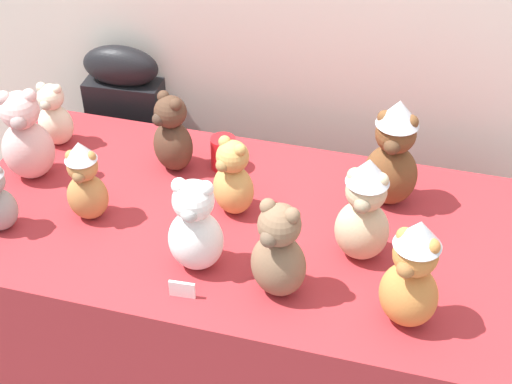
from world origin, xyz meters
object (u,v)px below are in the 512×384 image
(display_table, at_px, (256,308))
(teddy_bear_ginger, at_px, (412,275))
(teddy_bear_honey, at_px, (233,179))
(teddy_bear_chestnut, at_px, (393,154))
(teddy_bear_cocoa, at_px, (172,135))
(teddy_bear_blush, at_px, (26,138))
(instrument_case, at_px, (132,154))
(teddy_bear_cream, at_px, (54,116))
(party_cup_red, at_px, (223,153))
(teddy_bear_sand, at_px, (364,211))
(teddy_bear_mocha, at_px, (278,253))
(teddy_bear_caramel, at_px, (85,182))
(teddy_bear_snow, at_px, (195,228))

(display_table, distance_m, teddy_bear_ginger, 0.74)
(teddy_bear_honey, distance_m, teddy_bear_chestnut, 0.47)
(teddy_bear_cocoa, height_order, teddy_bear_blush, teddy_bear_blush)
(instrument_case, height_order, teddy_bear_ginger, teddy_bear_ginger)
(teddy_bear_cream, bearing_deg, display_table, -18.81)
(display_table, xyz_separation_m, party_cup_red, (-0.17, 0.25, 0.41))
(teddy_bear_chestnut, bearing_deg, display_table, -145.43)
(teddy_bear_cream, height_order, teddy_bear_sand, teddy_bear_sand)
(teddy_bear_cream, distance_m, teddy_bear_honey, 0.70)
(teddy_bear_cocoa, relative_size, teddy_bear_chestnut, 0.76)
(teddy_bear_cream, xyz_separation_m, party_cup_red, (0.58, 0.01, -0.05))
(teddy_bear_cocoa, bearing_deg, teddy_bear_sand, 12.43)
(teddy_bear_mocha, bearing_deg, teddy_bear_sand, 64.01)
(teddy_bear_chestnut, bearing_deg, party_cup_red, -179.84)
(teddy_bear_cream, relative_size, teddy_bear_caramel, 0.86)
(teddy_bear_honey, xyz_separation_m, teddy_bear_chestnut, (0.44, 0.17, 0.05))
(teddy_bear_snow, distance_m, teddy_bear_mocha, 0.24)
(teddy_bear_sand, xyz_separation_m, party_cup_red, (-0.49, 0.30, -0.11))
(teddy_bear_mocha, distance_m, teddy_bear_chestnut, 0.51)
(teddy_bear_snow, bearing_deg, teddy_bear_cocoa, 112.70)
(teddy_bear_ginger, bearing_deg, teddy_bear_sand, 146.03)
(teddy_bear_honey, distance_m, teddy_bear_ginger, 0.62)
(teddy_bear_caramel, height_order, teddy_bear_sand, teddy_bear_sand)
(teddy_bear_snow, xyz_separation_m, teddy_bear_chestnut, (0.46, 0.42, 0.04))
(instrument_case, distance_m, teddy_bear_snow, 1.01)
(teddy_bear_blush, bearing_deg, teddy_bear_ginger, -38.92)
(teddy_bear_caramel, bearing_deg, teddy_bear_chestnut, 10.54)
(display_table, xyz_separation_m, teddy_bear_mocha, (0.12, -0.24, 0.49))
(display_table, bearing_deg, teddy_bear_mocha, -62.78)
(instrument_case, distance_m, teddy_bear_blush, 0.65)
(teddy_bear_chestnut, relative_size, teddy_bear_sand, 1.07)
(teddy_bear_cream, distance_m, teddy_bear_blush, 0.19)
(teddy_bear_mocha, relative_size, teddy_bear_cocoa, 1.08)
(display_table, xyz_separation_m, teddy_bear_cocoa, (-0.33, 0.20, 0.48))
(teddy_bear_caramel, relative_size, teddy_bear_chestnut, 0.75)
(instrument_case, height_order, teddy_bear_cocoa, teddy_bear_cocoa)
(party_cup_red, bearing_deg, teddy_bear_snow, -81.87)
(party_cup_red, bearing_deg, teddy_bear_chestnut, -3.75)
(teddy_bear_mocha, relative_size, teddy_bear_caramel, 1.10)
(teddy_bear_honey, xyz_separation_m, party_cup_red, (-0.09, 0.20, -0.06))
(teddy_bear_snow, distance_m, teddy_bear_blush, 0.68)
(teddy_bear_snow, bearing_deg, teddy_bear_sand, 15.25)
(teddy_bear_mocha, xyz_separation_m, teddy_bear_cocoa, (-0.45, 0.44, -0.01))
(teddy_bear_cream, bearing_deg, teddy_bear_chestnut, -2.76)
(teddy_bear_ginger, bearing_deg, teddy_bear_cream, 178.66)
(teddy_bear_cocoa, xyz_separation_m, teddy_bear_chestnut, (0.68, 0.01, 0.05))
(display_table, relative_size, teddy_bear_snow, 6.07)
(teddy_bear_chestnut, relative_size, teddy_bear_ginger, 1.08)
(teddy_bear_mocha, distance_m, teddy_bear_sand, 0.27)
(teddy_bear_cream, xyz_separation_m, teddy_bear_honey, (0.67, -0.19, 0.01))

